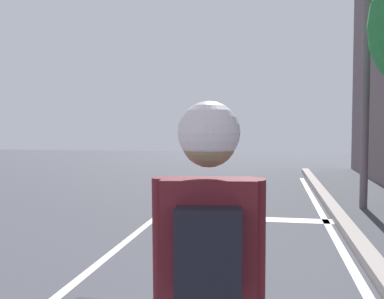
% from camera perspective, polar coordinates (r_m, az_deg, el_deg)
% --- Properties ---
extents(lane_line_center, '(0.12, 20.00, 0.01)m').
position_cam_1_polar(lane_line_center, '(5.86, -12.41, -14.40)').
color(lane_line_center, silver).
rests_on(lane_line_center, ground).
extents(lane_line_curbside, '(0.12, 20.00, 0.01)m').
position_cam_1_polar(lane_line_curbside, '(5.55, 20.54, -15.57)').
color(lane_line_curbside, silver).
rests_on(lane_line_curbside, ground).
extents(stop_bar, '(3.29, 0.40, 0.01)m').
position_cam_1_polar(stop_bar, '(8.62, 6.51, -8.65)').
color(stop_bar, silver).
rests_on(stop_bar, ground).
extents(skater, '(0.49, 0.65, 1.78)m').
position_cam_1_polar(skater, '(1.95, 2.10, -12.70)').
color(skater, navy).
rests_on(skater, skateboard).
extents(traffic_signal_mast, '(4.97, 0.34, 5.60)m').
position_cam_1_polar(traffic_signal_mast, '(10.23, 13.05, 16.72)').
color(traffic_signal_mast, '#615259').
rests_on(traffic_signal_mast, ground).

